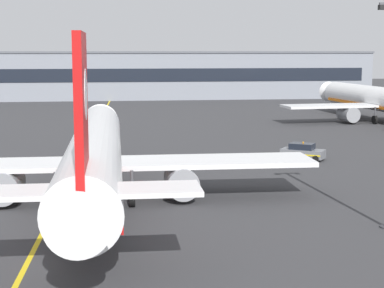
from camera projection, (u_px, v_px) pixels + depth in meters
name	position (u px, v px, depth m)	size (l,w,h in m)	color
ground_plane	(50.00, 270.00, 32.15)	(400.00, 400.00, 0.00)	#353538
taxiway_centreline	(77.00, 164.00, 61.59)	(0.30, 180.00, 0.01)	yellow
airliner_foreground	(94.00, 155.00, 46.03)	(32.05, 41.44, 11.65)	white
service_car_fourth	(303.00, 152.00, 64.15)	(4.49, 3.84, 1.79)	slate
terminal_building	(86.00, 75.00, 141.59)	(126.65, 12.40, 10.44)	gray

